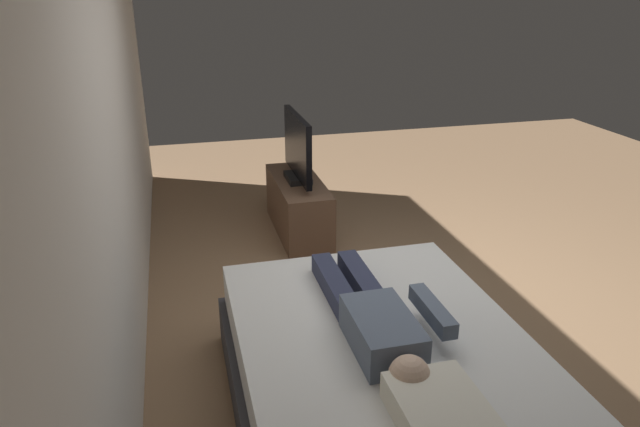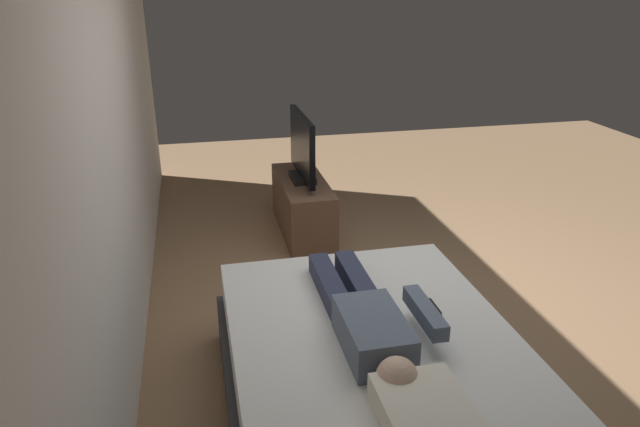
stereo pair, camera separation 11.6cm
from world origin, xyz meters
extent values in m
plane|color=#8C6B4C|center=(0.00, 0.00, 0.00)|extent=(10.00, 10.00, 0.00)
cube|color=silver|center=(0.40, 1.80, 1.40)|extent=(6.40, 0.10, 2.80)
cube|color=#333338|center=(-0.88, 0.55, 0.15)|extent=(1.94, 1.47, 0.30)
cube|color=white|center=(-0.88, 0.55, 0.42)|extent=(1.86, 1.39, 0.24)
cube|color=silver|center=(-1.53, 0.55, 0.60)|extent=(0.48, 0.34, 0.12)
cube|color=slate|center=(-0.98, 0.60, 0.63)|extent=(0.48, 0.28, 0.18)
sphere|color=beige|center=(-1.31, 0.60, 0.63)|extent=(0.18, 0.18, 0.18)
cube|color=#2D334C|center=(-0.44, 0.52, 0.60)|extent=(0.60, 0.11, 0.11)
cube|color=#2D334C|center=(-0.44, 0.68, 0.60)|extent=(0.60, 0.11, 0.11)
cube|color=slate|center=(-0.92, 0.32, 0.67)|extent=(0.40, 0.08, 0.08)
cube|color=black|center=(-0.70, 0.18, 0.55)|extent=(0.15, 0.04, 0.02)
cube|color=brown|center=(1.63, 0.43, 0.25)|extent=(1.10, 0.40, 0.50)
cube|color=black|center=(1.63, 0.43, 0.53)|extent=(0.32, 0.20, 0.05)
cube|color=black|center=(1.63, 0.43, 0.82)|extent=(0.88, 0.05, 0.54)
camera|label=1|loc=(-3.11, 1.44, 2.17)|focal=32.26mm
camera|label=2|loc=(-3.14, 1.33, 2.17)|focal=32.26mm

